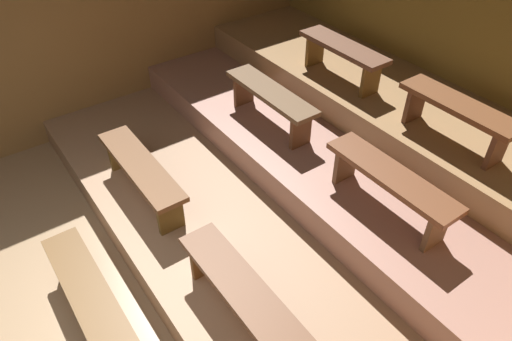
% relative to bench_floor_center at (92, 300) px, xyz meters
% --- Properties ---
extents(ground, '(6.57, 5.83, 0.08)m').
position_rel_bench_floor_center_xyz_m(ground, '(-0.04, 1.84, -0.38)').
color(ground, '#9A7A57').
extents(wall_back, '(6.57, 0.06, 2.47)m').
position_rel_bench_floor_center_xyz_m(wall_back, '(-0.04, 4.38, 0.90)').
color(wall_back, olive).
rests_on(wall_back, ground).
extents(wall_left, '(0.06, 5.83, 2.47)m').
position_rel_bench_floor_center_xyz_m(wall_left, '(-2.95, 1.84, 0.90)').
color(wall_left, olive).
rests_on(wall_left, ground).
extents(platform_lower, '(5.77, 3.91, 0.31)m').
position_rel_bench_floor_center_xyz_m(platform_lower, '(-0.04, 2.40, -0.18)').
color(platform_lower, '#9D7858').
rests_on(platform_lower, ground).
extents(platform_middle, '(5.77, 2.43, 0.31)m').
position_rel_bench_floor_center_xyz_m(platform_middle, '(-0.04, 3.14, 0.13)').
color(platform_middle, '#A37362').
rests_on(platform_middle, platform_lower).
extents(platform_upper, '(5.77, 1.36, 0.31)m').
position_rel_bench_floor_center_xyz_m(platform_upper, '(-0.04, 3.67, 0.44)').
color(platform_upper, '#A1794F').
rests_on(platform_upper, platform_middle).
extents(bench_floor_center, '(1.59, 0.31, 0.42)m').
position_rel_bench_floor_center_xyz_m(bench_floor_center, '(0.00, 0.00, 0.00)').
color(bench_floor_center, brown).
rests_on(bench_floor_center, ground).
extents(bench_lower_left, '(1.40, 0.31, 0.42)m').
position_rel_bench_floor_center_xyz_m(bench_lower_left, '(-0.92, 0.91, 0.30)').
color(bench_lower_left, brown).
rests_on(bench_lower_left, platform_lower).
extents(bench_lower_right, '(1.40, 0.31, 0.42)m').
position_rel_bench_floor_center_xyz_m(bench_lower_right, '(0.85, 0.91, 0.30)').
color(bench_lower_right, brown).
rests_on(bench_lower_right, platform_lower).
extents(bench_middle_left, '(1.28, 0.31, 0.42)m').
position_rel_bench_floor_center_xyz_m(bench_middle_left, '(-0.88, 2.45, 0.61)').
color(bench_middle_left, brown).
rests_on(bench_middle_left, platform_middle).
extents(bench_middle_right, '(1.28, 0.31, 0.42)m').
position_rel_bench_floor_center_xyz_m(bench_middle_right, '(0.81, 2.45, 0.61)').
color(bench_middle_right, brown).
rests_on(bench_middle_right, platform_middle).
extents(bench_upper_left, '(1.14, 0.31, 0.42)m').
position_rel_bench_floor_center_xyz_m(bench_upper_left, '(-0.79, 3.38, 0.92)').
color(bench_upper_left, brown).
rests_on(bench_upper_left, platform_upper).
extents(bench_upper_right, '(1.14, 0.31, 0.42)m').
position_rel_bench_floor_center_xyz_m(bench_upper_right, '(0.72, 3.38, 0.92)').
color(bench_upper_right, brown).
rests_on(bench_upper_right, platform_upper).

